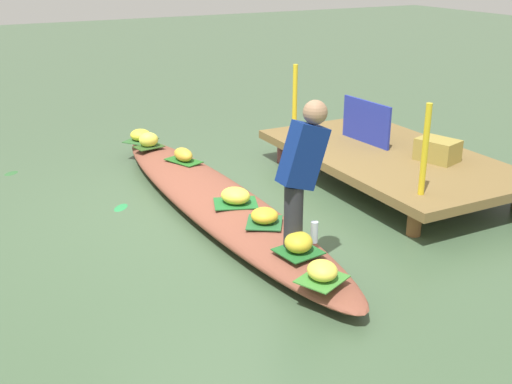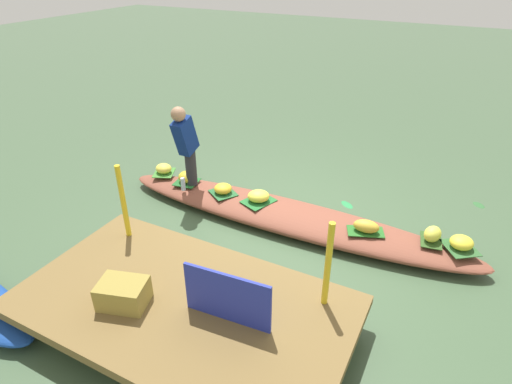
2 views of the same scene
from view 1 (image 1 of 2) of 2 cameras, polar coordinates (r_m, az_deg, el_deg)
name	(u,v)px [view 1 (image 1 of 2)]	position (r m, az deg, el deg)	size (l,w,h in m)	color
canal_water	(217,212)	(6.76, -3.53, -1.79)	(40.00, 40.00, 0.00)	#40593C
dock_platform	(390,158)	(7.64, 11.93, 3.03)	(3.20, 1.80, 0.38)	brown
vendor_boat	(217,201)	(6.72, -3.56, -0.82)	(5.09, 0.82, 0.25)	brown
leaf_mat_0	(149,147)	(8.25, -9.56, 4.03)	(0.34, 0.24, 0.01)	#2D4F1E
banana_bunch_0	(149,140)	(8.22, -9.59, 4.65)	(0.24, 0.19, 0.19)	#E7E14C
leaf_mat_1	(184,161)	(7.63, -6.50, 2.80)	(0.44, 0.24, 0.01)	#256522
banana_bunch_1	(183,155)	(7.61, -6.52, 3.35)	(0.32, 0.18, 0.16)	gold
leaf_mat_2	(141,140)	(8.54, -10.28, 4.57)	(0.38, 0.33, 0.01)	#2F5F2E
banana_bunch_2	(140,135)	(8.52, -10.31, 5.05)	(0.27, 0.25, 0.15)	yellow
leaf_mat_3	(236,203)	(6.31, -1.84, -1.00)	(0.42, 0.33, 0.01)	#21672C
banana_bunch_3	(235,196)	(6.28, -1.85, -0.33)	(0.30, 0.25, 0.16)	#E6E245
leaf_mat_4	(264,223)	(5.86, 0.76, -2.75)	(0.36, 0.32, 0.01)	#245F2F
banana_bunch_4	(265,216)	(5.84, 0.77, -2.12)	(0.25, 0.25, 0.14)	gold
leaf_mat_5	(298,251)	(5.33, 3.81, -5.32)	(0.33, 0.33, 0.01)	#206027
banana_bunch_5	(299,242)	(5.30, 3.83, -4.51)	(0.24, 0.26, 0.17)	gold
leaf_mat_6	(322,279)	(4.92, 5.92, -7.75)	(0.35, 0.30, 0.01)	#3E8331
banana_bunch_6	(322,270)	(4.89, 5.95, -7.00)	(0.25, 0.23, 0.15)	#EBD84A
vendor_person	(302,167)	(5.19, 4.14, 2.27)	(0.20, 0.42, 1.24)	#28282D
water_bottle	(314,232)	(5.47, 5.24, -3.60)	(0.06, 0.06, 0.19)	silver
market_banner	(366,122)	(7.93, 9.83, 6.20)	(0.82, 0.03, 0.52)	#24319F
railing_post_west	(295,100)	(8.11, 3.49, 8.20)	(0.06, 0.06, 0.90)	gold
railing_post_east	(425,150)	(6.25, 14.89, 3.66)	(0.06, 0.06, 0.90)	gold
produce_crate	(438,150)	(7.44, 15.94, 3.63)	(0.44, 0.32, 0.25)	olive
drifting_plant_0	(121,207)	(7.01, -12.00, -1.35)	(0.24, 0.12, 0.01)	#288645
drifting_plant_1	(11,173)	(8.48, -21.07, 1.59)	(0.20, 0.13, 0.01)	#2E6230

